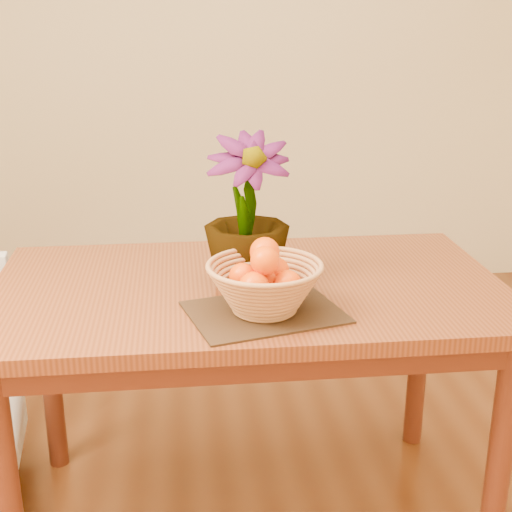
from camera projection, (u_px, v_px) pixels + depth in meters
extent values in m
cube|color=#F6E5BB|center=(209.00, 35.00, 3.59)|extent=(4.00, 0.02, 2.70)
cube|color=brown|center=(249.00, 290.00, 1.96)|extent=(1.40, 0.80, 0.04)
cube|color=#522213|center=(249.00, 310.00, 1.98)|extent=(1.28, 0.68, 0.08)
cylinder|color=#522213|center=(7.00, 494.00, 1.72)|extent=(0.06, 0.06, 0.71)
cylinder|color=#522213|center=(499.00, 460.00, 1.85)|extent=(0.06, 0.06, 0.71)
cylinder|color=#522213|center=(50.00, 369.00, 2.32)|extent=(0.06, 0.06, 0.71)
cylinder|color=#522213|center=(419.00, 350.00, 2.45)|extent=(0.06, 0.06, 0.71)
cube|color=#372214|center=(265.00, 312.00, 1.76)|extent=(0.42, 0.36, 0.01)
cylinder|color=tan|center=(265.00, 310.00, 1.76)|extent=(0.15, 0.15, 0.01)
sphere|color=#FF5A04|center=(265.00, 281.00, 1.73)|extent=(0.06, 0.06, 0.06)
sphere|color=#FF5A04|center=(275.00, 271.00, 1.78)|extent=(0.07, 0.07, 0.07)
sphere|color=#FF5A04|center=(242.00, 276.00, 1.76)|extent=(0.07, 0.07, 0.07)
sphere|color=#FF5A04|center=(254.00, 287.00, 1.68)|extent=(0.07, 0.07, 0.07)
sphere|color=#FF5A04|center=(288.00, 284.00, 1.71)|extent=(0.07, 0.07, 0.07)
sphere|color=#FF5A04|center=(265.00, 252.00, 1.74)|extent=(0.07, 0.07, 0.07)
sphere|color=#FF5A04|center=(265.00, 261.00, 1.69)|extent=(0.07, 0.07, 0.07)
imported|color=#174B15|center=(247.00, 211.00, 1.89)|extent=(0.23, 0.23, 0.41)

